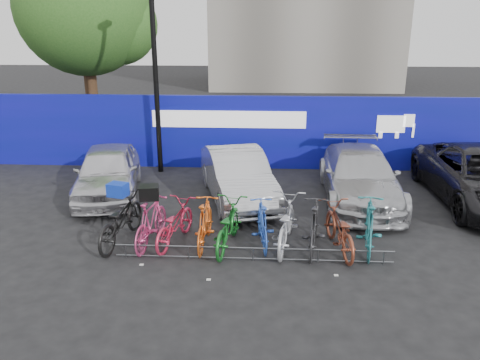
# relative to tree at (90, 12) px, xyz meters

# --- Properties ---
(ground) EXTENTS (100.00, 100.00, 0.00)m
(ground) POSITION_rel_tree_xyz_m (6.77, -10.06, -5.07)
(ground) COLOR black
(ground) RESTS_ON ground
(hoarding) EXTENTS (22.00, 0.18, 2.40)m
(hoarding) POSITION_rel_tree_xyz_m (6.78, -4.06, -3.86)
(hoarding) COLOR navy
(hoarding) RESTS_ON ground
(tree) EXTENTS (5.40, 5.20, 7.80)m
(tree) POSITION_rel_tree_xyz_m (0.00, 0.00, 0.00)
(tree) COLOR #382314
(tree) RESTS_ON ground
(lamppost) EXTENTS (0.25, 0.50, 6.11)m
(lamppost) POSITION_rel_tree_xyz_m (3.57, -4.66, -1.80)
(lamppost) COLOR black
(lamppost) RESTS_ON ground
(bike_rack) EXTENTS (5.60, 0.03, 0.30)m
(bike_rack) POSITION_rel_tree_xyz_m (6.77, -10.66, -4.91)
(bike_rack) COLOR #595B60
(bike_rack) RESTS_ON ground
(car_0) EXTENTS (2.45, 4.32, 1.39)m
(car_0) POSITION_rel_tree_xyz_m (2.64, -6.97, -4.38)
(car_0) COLOR silver
(car_0) RESTS_ON ground
(car_1) EXTENTS (2.50, 4.38, 1.37)m
(car_1) POSITION_rel_tree_xyz_m (6.25, -7.16, -4.39)
(car_1) COLOR #B2B3B8
(car_1) RESTS_ON ground
(car_2) EXTENTS (2.07, 4.78, 1.37)m
(car_2) POSITION_rel_tree_xyz_m (9.53, -6.97, -4.38)
(car_2) COLOR #B8B9BD
(car_2) RESTS_ON ground
(bike_0) EXTENTS (1.01, 2.14, 1.08)m
(bike_0) POSITION_rel_tree_xyz_m (3.89, -9.97, -4.53)
(bike_0) COLOR black
(bike_0) RESTS_ON ground
(bike_1) EXTENTS (0.74, 1.80, 1.05)m
(bike_1) POSITION_rel_tree_xyz_m (4.57, -10.03, -4.54)
(bike_1) COLOR #C0366D
(bike_1) RESTS_ON ground
(bike_2) EXTENTS (1.04, 1.87, 0.93)m
(bike_2) POSITION_rel_tree_xyz_m (5.05, -9.93, -4.60)
(bike_2) COLOR #CB2446
(bike_2) RESTS_ON ground
(bike_3) EXTENTS (0.56, 1.75, 1.04)m
(bike_3) POSITION_rel_tree_xyz_m (5.73, -10.02, -4.55)
(bike_3) COLOR orange
(bike_3) RESTS_ON ground
(bike_4) EXTENTS (0.94, 1.99, 1.00)m
(bike_4) POSITION_rel_tree_xyz_m (6.21, -10.07, -4.57)
(bike_4) COLOR #176C21
(bike_4) RESTS_ON ground
(bike_5) EXTENTS (0.66, 1.70, 0.99)m
(bike_5) POSITION_rel_tree_xyz_m (6.95, -9.92, -4.57)
(bike_5) COLOR blue
(bike_5) RESTS_ON ground
(bike_6) EXTENTS (1.04, 2.13, 1.07)m
(bike_6) POSITION_rel_tree_xyz_m (7.44, -9.96, -4.53)
(bike_6) COLOR #B3B5BB
(bike_6) RESTS_ON ground
(bike_7) EXTENTS (0.79, 1.86, 1.08)m
(bike_7) POSITION_rel_tree_xyz_m (8.03, -10.12, -4.53)
(bike_7) COLOR #29292B
(bike_7) RESTS_ON ground
(bike_8) EXTENTS (0.93, 1.95, 0.99)m
(bike_8) POSITION_rel_tree_xyz_m (8.55, -10.10, -4.58)
(bike_8) COLOR brown
(bike_8) RESTS_ON ground
(bike_9) EXTENTS (0.84, 1.92, 1.12)m
(bike_9) POSITION_rel_tree_xyz_m (9.18, -10.05, -4.51)
(bike_9) COLOR #22757B
(bike_9) RESTS_ON ground
(cargo_crate) EXTENTS (0.46, 0.39, 0.28)m
(cargo_crate) POSITION_rel_tree_xyz_m (3.89, -9.97, -3.85)
(cargo_crate) COLOR #102FAC
(cargo_crate) RESTS_ON bike_0
(cargo_topcase) EXTENTS (0.46, 0.43, 0.29)m
(cargo_topcase) POSITION_rel_tree_xyz_m (4.57, -10.03, -3.87)
(cargo_topcase) COLOR black
(cargo_topcase) RESTS_ON bike_1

